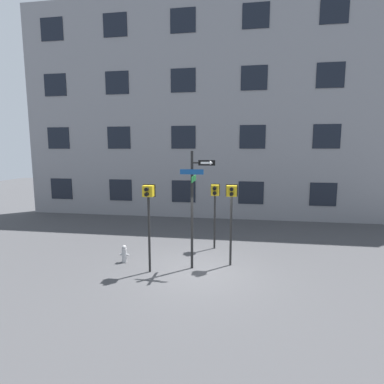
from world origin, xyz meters
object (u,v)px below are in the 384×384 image
pedestrian_signal_left (149,204)px  fire_hydrant (124,254)px  pedestrian_signal_right (231,202)px  pedestrian_signal_across (215,198)px  street_sign_pole (194,200)px

pedestrian_signal_left → fire_hydrant: (-1.18, 0.71, -2.02)m
pedestrian_signal_right → pedestrian_signal_across: pedestrian_signal_right is taller
pedestrian_signal_left → pedestrian_signal_right: size_ratio=1.03×
pedestrian_signal_across → pedestrian_signal_left: bearing=-125.4°
pedestrian_signal_across → fire_hydrant: bearing=-146.8°
pedestrian_signal_right → pedestrian_signal_across: (-0.71, 1.75, -0.15)m
pedestrian_signal_left → pedestrian_signal_across: pedestrian_signal_left is taller
street_sign_pole → pedestrian_signal_left: 1.53m
street_sign_pole → pedestrian_signal_right: 1.35m
pedestrian_signal_across → street_sign_pole: bearing=-103.7°
pedestrian_signal_left → pedestrian_signal_across: (1.97, 2.77, -0.19)m
pedestrian_signal_right → fire_hydrant: pedestrian_signal_right is taller
fire_hydrant → street_sign_pole: bearing=-3.6°
street_sign_pole → pedestrian_signal_right: (1.25, 0.47, -0.11)m
street_sign_pole → pedestrian_signal_across: 2.30m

